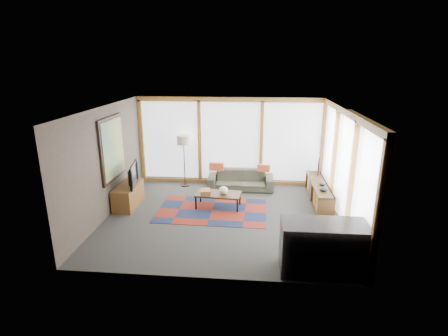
# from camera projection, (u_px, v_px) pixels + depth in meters

# --- Properties ---
(ground) EXTENTS (5.50, 5.50, 0.00)m
(ground) POSITION_uv_depth(u_px,v_px,m) (222.00, 216.00, 8.40)
(ground) COLOR #2E2E2B
(ground) RESTS_ON ground
(room_envelope) EXTENTS (5.52, 5.02, 2.62)m
(room_envelope) POSITION_uv_depth(u_px,v_px,m) (245.00, 149.00, 8.43)
(room_envelope) COLOR #42392E
(room_envelope) RESTS_ON ground
(rug) EXTENTS (2.71, 1.78, 0.01)m
(rug) POSITION_uv_depth(u_px,v_px,m) (212.00, 210.00, 8.72)
(rug) COLOR maroon
(rug) RESTS_ON ground
(sofa) EXTENTS (1.90, 0.76, 0.55)m
(sofa) POSITION_uv_depth(u_px,v_px,m) (241.00, 180.00, 10.14)
(sofa) COLOR #313627
(sofa) RESTS_ON ground
(pillow_left) EXTENTS (0.42, 0.16, 0.23)m
(pillow_left) POSITION_uv_depth(u_px,v_px,m) (217.00, 167.00, 10.06)
(pillow_left) COLOR #D05330
(pillow_left) RESTS_ON sofa
(pillow_right) EXTENTS (0.38, 0.18, 0.20)m
(pillow_right) POSITION_uv_depth(u_px,v_px,m) (264.00, 168.00, 9.97)
(pillow_right) COLOR #D05330
(pillow_right) RESTS_ON sofa
(floor_lamp) EXTENTS (0.39, 0.39, 1.54)m
(floor_lamp) POSITION_uv_depth(u_px,v_px,m) (184.00, 161.00, 10.26)
(floor_lamp) COLOR black
(floor_lamp) RESTS_ON ground
(coffee_table) EXTENTS (1.17, 0.66, 0.38)m
(coffee_table) POSITION_uv_depth(u_px,v_px,m) (218.00, 200.00, 8.89)
(coffee_table) COLOR #331E0F
(coffee_table) RESTS_ON ground
(book_stack) EXTENTS (0.29, 0.33, 0.10)m
(book_stack) POSITION_uv_depth(u_px,v_px,m) (206.00, 192.00, 8.81)
(book_stack) COLOR brown
(book_stack) RESTS_ON coffee_table
(vase) EXTENTS (0.25, 0.25, 0.20)m
(vase) POSITION_uv_depth(u_px,v_px,m) (223.00, 190.00, 8.75)
(vase) COLOR silver
(vase) RESTS_ON coffee_table
(bookshelf) EXTENTS (0.39, 2.17, 0.54)m
(bookshelf) POSITION_uv_depth(u_px,v_px,m) (319.00, 193.00, 9.15)
(bookshelf) COLOR #331E0F
(bookshelf) RESTS_ON ground
(bowl_a) EXTENTS (0.24, 0.24, 0.10)m
(bowl_a) POSITION_uv_depth(u_px,v_px,m) (324.00, 189.00, 8.50)
(bowl_a) COLOR black
(bowl_a) RESTS_ON bookshelf
(bowl_b) EXTENTS (0.16, 0.16, 0.08)m
(bowl_b) POSITION_uv_depth(u_px,v_px,m) (322.00, 184.00, 8.89)
(bowl_b) COLOR black
(bowl_b) RESTS_ON bookshelf
(shelf_picture) EXTENTS (0.12, 0.33, 0.43)m
(shelf_picture) POSITION_uv_depth(u_px,v_px,m) (319.00, 167.00, 9.74)
(shelf_picture) COLOR black
(shelf_picture) RESTS_ON bookshelf
(tv_console) EXTENTS (0.47, 1.13, 0.57)m
(tv_console) POSITION_uv_depth(u_px,v_px,m) (128.00, 196.00, 8.94)
(tv_console) COLOR brown
(tv_console) RESTS_ON ground
(television) EXTENTS (0.29, 0.97, 0.55)m
(television) POSITION_uv_depth(u_px,v_px,m) (130.00, 175.00, 8.78)
(television) COLOR black
(television) RESTS_ON tv_console
(bar_counter) EXTENTS (1.47, 0.69, 0.93)m
(bar_counter) POSITION_uv_depth(u_px,v_px,m) (323.00, 248.00, 6.08)
(bar_counter) COLOR black
(bar_counter) RESTS_ON ground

